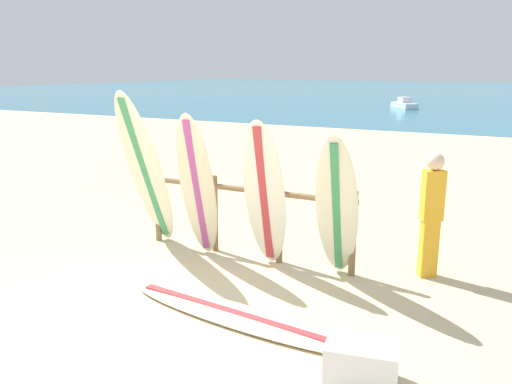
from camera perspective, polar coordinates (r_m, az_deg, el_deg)
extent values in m
plane|color=#D3BC8C|center=(5.83, -12.41, -13.32)|extent=(120.00, 120.00, 0.00)
cube|color=teal|center=(62.10, 24.50, 9.86)|extent=(120.00, 80.00, 0.01)
cylinder|color=olive|center=(8.08, -10.67, -1.42)|extent=(0.09, 0.09, 1.11)
cylinder|color=olive|center=(7.51, -4.51, -2.36)|extent=(0.09, 0.09, 1.11)
cylinder|color=olive|center=(7.05, 2.57, -3.40)|extent=(0.09, 0.09, 1.11)
cylinder|color=olive|center=(6.71, 10.52, -4.50)|extent=(0.09, 0.09, 1.11)
cylinder|color=olive|center=(7.16, -1.10, 0.25)|extent=(3.16, 0.08, 0.08)
ellipsoid|color=silver|center=(7.51, -11.87, 2.18)|extent=(0.70, 1.25, 2.33)
cube|color=#388C59|center=(7.51, -11.87, 2.18)|extent=(0.26, 1.10, 2.15)
ellipsoid|color=beige|center=(7.06, -6.39, 0.53)|extent=(0.61, 0.78, 2.06)
cube|color=#A53F8C|center=(7.06, -6.39, 0.53)|extent=(0.21, 0.67, 1.90)
ellipsoid|color=white|center=(6.73, 0.93, -0.31)|extent=(0.60, 0.58, 1.99)
cube|color=#B73338|center=(6.73, 0.93, -0.31)|extent=(0.13, 0.53, 1.84)
ellipsoid|color=silver|center=(6.31, 8.79, -1.87)|extent=(0.66, 0.98, 1.89)
cube|color=#388C59|center=(6.31, 8.79, -1.87)|extent=(0.24, 0.85, 1.75)
ellipsoid|color=beige|center=(5.67, -1.65, -13.42)|extent=(2.93, 0.80, 0.07)
cube|color=#B73338|center=(5.67, -1.65, -13.42)|extent=(2.66, 0.36, 0.08)
cube|color=gold|center=(6.98, 18.26, -5.83)|extent=(0.25, 0.23, 0.75)
cube|color=gold|center=(6.79, 18.69, -0.34)|extent=(0.30, 0.27, 0.63)
sphere|color=beige|center=(6.71, 18.96, 3.16)|extent=(0.22, 0.22, 0.22)
cube|color=silver|center=(35.62, 15.82, 9.05)|extent=(2.10, 2.50, 0.35)
cube|color=silver|center=(35.60, 15.86, 9.62)|extent=(1.00, 1.07, 0.36)
cube|color=white|center=(4.70, 11.41, -17.80)|extent=(0.66, 0.50, 0.36)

